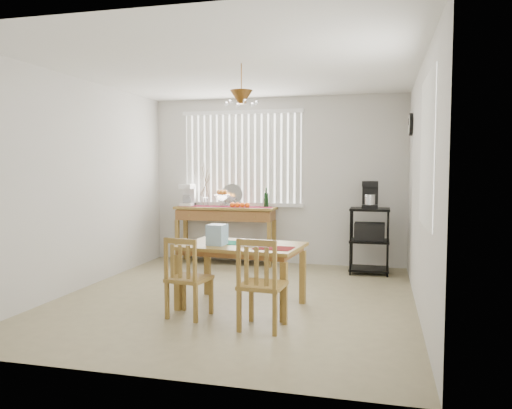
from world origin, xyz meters
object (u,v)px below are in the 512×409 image
(dining_table, at_px, (242,251))
(cart_items, at_px, (370,196))
(sideboard, at_px, (226,221))
(chair_right, at_px, (261,285))
(wire_cart, at_px, (369,234))
(chair_left, at_px, (187,278))

(dining_table, bearing_deg, cart_items, 58.23)
(sideboard, relative_size, chair_right, 1.83)
(wire_cart, distance_m, chair_left, 3.12)
(wire_cart, height_order, chair_left, wire_cart)
(wire_cart, relative_size, chair_left, 1.14)
(sideboard, xyz_separation_m, cart_items, (2.21, -0.23, 0.44))
(dining_table, height_order, chair_left, chair_left)
(cart_items, relative_size, chair_left, 0.47)
(cart_items, xyz_separation_m, dining_table, (-1.30, -2.10, -0.51))
(cart_items, bearing_deg, chair_right, -108.13)
(dining_table, bearing_deg, chair_left, -129.99)
(chair_left, bearing_deg, cart_items, 56.49)
(dining_table, height_order, chair_right, chair_right)
(cart_items, relative_size, dining_table, 0.28)
(sideboard, height_order, cart_items, cart_items)
(sideboard, relative_size, dining_table, 1.17)
(sideboard, bearing_deg, chair_right, -66.79)
(sideboard, distance_m, cart_items, 2.26)
(chair_left, height_order, chair_right, chair_right)
(dining_table, xyz_separation_m, chair_left, (-0.42, -0.51, -0.20))
(cart_items, height_order, chair_right, cart_items)
(chair_right, bearing_deg, wire_cart, 71.81)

